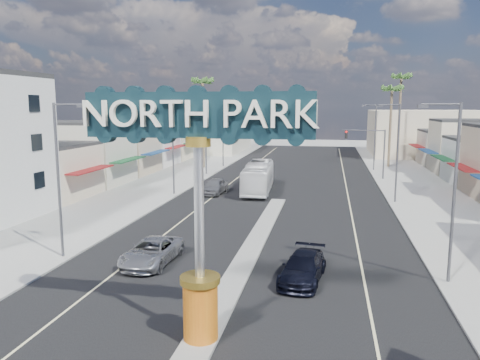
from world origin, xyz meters
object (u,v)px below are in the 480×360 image
at_px(traffic_signal_right, 369,144).
at_px(streetlight_l_far, 224,132).
at_px(streetlight_r_far, 374,134).
at_px(city_bus, 258,177).
at_px(traffic_signal_left, 220,142).
at_px(car_parked_left, 215,186).
at_px(suv_right, 303,268).
at_px(streetlight_l_near, 61,173).
at_px(suv_left, 152,252).
at_px(streetlight_r_near, 451,184).
at_px(palm_right_mid, 392,93).
at_px(palm_left_far, 203,86).
at_px(streetlight_r_mid, 396,148).
at_px(palm_right_far, 401,82).
at_px(streetlight_l_mid, 175,144).
at_px(gateway_sign, 199,188).

bearing_deg(traffic_signal_right, streetlight_l_far, 157.80).
bearing_deg(streetlight_r_far, city_bus, -125.23).
xyz_separation_m(traffic_signal_left, car_parked_left, (2.48, -12.73, -3.49)).
bearing_deg(suv_right, streetlight_l_near, -177.08).
relative_size(suv_left, suv_right, 1.06).
bearing_deg(streetlight_r_near, car_parked_left, 128.87).
height_order(traffic_signal_left, palm_right_mid, palm_right_mid).
xyz_separation_m(palm_left_far, palm_right_mid, (26.00, 6.00, -0.90)).
relative_size(streetlight_l_far, city_bus, 0.83).
bearing_deg(streetlight_r_mid, car_parked_left, 175.79).
bearing_deg(streetlight_r_near, palm_left_far, 120.36).
bearing_deg(streetlight_l_near, traffic_signal_right, 60.01).
bearing_deg(traffic_signal_right, streetlight_r_far, 81.14).
height_order(streetlight_r_mid, car_parked_left, streetlight_r_mid).
relative_size(streetlight_l_near, palm_right_far, 0.64).
relative_size(palm_left_far, palm_right_far, 0.93).
height_order(streetlight_r_near, palm_left_far, palm_left_far).
bearing_deg(car_parked_left, streetlight_r_far, 55.40).
height_order(palm_right_mid, car_parked_left, palm_right_mid).
height_order(streetlight_r_mid, suv_left, streetlight_r_mid).
bearing_deg(streetlight_l_far, streetlight_l_mid, -90.00).
relative_size(traffic_signal_left, streetlight_l_far, 0.67).
bearing_deg(suv_right, city_bus, 110.77).
xyz_separation_m(streetlight_l_near, suv_left, (5.33, 0.06, -4.37)).
height_order(palm_left_far, suv_right, palm_left_far).
distance_m(traffic_signal_right, city_bus, 16.03).
bearing_deg(streetlight_r_far, palm_right_mid, 57.31).
height_order(gateway_sign, palm_right_far, palm_right_far).
height_order(traffic_signal_left, palm_left_far, palm_left_far).
bearing_deg(palm_left_far, streetlight_l_near, -86.33).
relative_size(streetlight_r_near, suv_left, 1.78).
bearing_deg(palm_left_far, palm_right_mid, 12.99).
height_order(gateway_sign, suv_right, gateway_sign).
xyz_separation_m(traffic_signal_left, city_bus, (6.56, -10.48, -2.77)).
bearing_deg(traffic_signal_right, streetlight_l_mid, -144.50).
distance_m(palm_left_far, palm_right_mid, 26.70).
relative_size(streetlight_l_near, streetlight_l_far, 1.00).
bearing_deg(car_parked_left, palm_right_mid, 56.43).
bearing_deg(traffic_signal_right, suv_left, -112.84).
xyz_separation_m(traffic_signal_right, streetlight_r_far, (1.25, 8.01, 0.79)).
distance_m(streetlight_l_near, palm_right_far, 58.35).
bearing_deg(streetlight_l_mid, palm_right_far, 51.52).
xyz_separation_m(gateway_sign, car_parked_left, (-6.70, 29.28, -5.14)).
relative_size(traffic_signal_left, suv_right, 1.26).
bearing_deg(traffic_signal_left, streetlight_r_near, -60.01).
xyz_separation_m(streetlight_r_near, streetlight_r_far, (0.00, 42.00, 0.00)).
distance_m(gateway_sign, palm_right_far, 62.20).
relative_size(streetlight_l_near, palm_right_mid, 0.74).
height_order(gateway_sign, palm_left_far, palm_left_far).
bearing_deg(streetlight_l_far, suv_right, -72.14).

